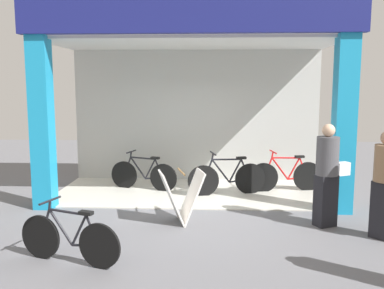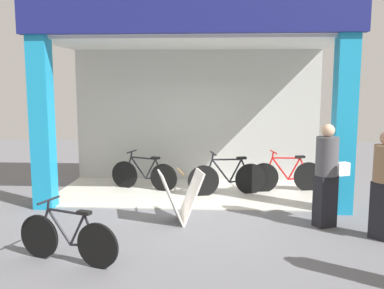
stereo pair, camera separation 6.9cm
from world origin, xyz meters
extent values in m
plane|color=slate|center=(0.00, 0.00, 0.00)|extent=(19.81, 19.81, 0.00)
cube|color=beige|center=(0.00, 1.30, 0.01)|extent=(5.90, 2.61, 0.02)
cube|color=#B7B7B2|center=(0.00, 2.61, 1.61)|extent=(5.90, 0.12, 3.22)
cube|color=#198CBF|center=(-2.77, 0.00, 1.61)|extent=(0.37, 0.36, 3.22)
cube|color=#198CBF|center=(2.77, 0.00, 1.61)|extent=(0.37, 0.36, 3.22)
cube|color=navy|center=(0.00, -0.15, 3.64)|extent=(6.10, 0.20, 0.84)
cube|color=silver|center=(0.00, 1.30, 3.19)|extent=(5.90, 2.61, 0.06)
cylinder|color=black|center=(-0.66, 1.32, 0.31)|extent=(0.61, 0.21, 0.62)
cylinder|color=black|center=(-1.59, 1.58, 0.31)|extent=(0.61, 0.21, 0.62)
cylinder|color=black|center=(-0.88, 1.38, 0.29)|extent=(0.41, 0.15, 0.08)
cylinder|color=black|center=(-0.96, 1.41, 0.49)|extent=(0.27, 0.11, 0.47)
cylinder|color=black|center=(-1.25, 1.49, 0.50)|extent=(0.38, 0.14, 0.49)
cylinder|color=black|center=(-1.13, 1.46, 0.72)|extent=(0.58, 0.20, 0.05)
cylinder|color=black|center=(-0.76, 1.35, 0.51)|extent=(0.21, 0.09, 0.42)
cylinder|color=black|center=(-1.49, 1.56, 0.52)|extent=(0.19, 0.08, 0.43)
cylinder|color=black|center=(-1.41, 1.53, 0.79)|extent=(0.06, 0.05, 0.13)
cylinder|color=black|center=(-1.40, 1.53, 0.86)|extent=(0.15, 0.43, 0.03)
cube|color=black|center=(-0.85, 1.37, 0.74)|extent=(0.21, 0.14, 0.05)
cylinder|color=black|center=(2.52, 1.56, 0.32)|extent=(0.65, 0.15, 0.65)
cylinder|color=black|center=(1.52, 1.40, 0.32)|extent=(0.65, 0.15, 0.65)
cylinder|color=red|center=(2.28, 1.52, 0.30)|extent=(0.44, 0.10, 0.08)
cylinder|color=red|center=(2.19, 1.50, 0.51)|extent=(0.29, 0.08, 0.49)
cylinder|color=red|center=(1.89, 1.46, 0.52)|extent=(0.40, 0.10, 0.51)
cylinder|color=red|center=(2.01, 1.48, 0.75)|extent=(0.62, 0.13, 0.05)
cylinder|color=red|center=(2.41, 1.54, 0.54)|extent=(0.22, 0.07, 0.44)
cylinder|color=red|center=(1.62, 1.41, 0.54)|extent=(0.20, 0.07, 0.45)
cylinder|color=red|center=(1.71, 1.43, 0.83)|extent=(0.06, 0.04, 0.14)
cylinder|color=red|center=(1.72, 1.43, 0.89)|extent=(0.10, 0.45, 0.03)
cube|color=black|center=(2.32, 1.52, 0.78)|extent=(0.21, 0.13, 0.05)
cylinder|color=black|center=(1.22, 1.23, 0.33)|extent=(0.66, 0.21, 0.67)
cylinder|color=black|center=(0.22, 0.97, 0.33)|extent=(0.66, 0.21, 0.67)
cylinder|color=black|center=(0.99, 1.17, 0.31)|extent=(0.44, 0.15, 0.09)
cylinder|color=black|center=(0.90, 1.14, 0.52)|extent=(0.29, 0.11, 0.50)
cylinder|color=black|center=(0.59, 1.07, 0.53)|extent=(0.41, 0.14, 0.52)
cylinder|color=black|center=(0.71, 1.10, 0.77)|extent=(0.63, 0.19, 0.05)
cylinder|color=black|center=(1.11, 1.20, 0.55)|extent=(0.22, 0.09, 0.45)
cylinder|color=black|center=(0.32, 1.00, 0.56)|extent=(0.20, 0.08, 0.46)
cylinder|color=black|center=(0.41, 1.02, 0.85)|extent=(0.06, 0.05, 0.14)
cylinder|color=black|center=(0.42, 1.02, 0.92)|extent=(0.15, 0.46, 0.03)
cube|color=black|center=(1.02, 1.18, 0.80)|extent=(0.22, 0.15, 0.05)
cylinder|color=black|center=(-1.01, -2.62, 0.30)|extent=(0.58, 0.22, 0.60)
cylinder|color=black|center=(-1.89, -2.34, 0.30)|extent=(0.58, 0.22, 0.60)
cylinder|color=black|center=(-1.22, -2.56, 0.28)|extent=(0.39, 0.15, 0.08)
cylinder|color=black|center=(-1.30, -2.53, 0.47)|extent=(0.26, 0.11, 0.45)
cylinder|color=black|center=(-1.57, -2.45, 0.48)|extent=(0.36, 0.14, 0.47)
cylinder|color=black|center=(-1.46, -2.48, 0.69)|extent=(0.56, 0.21, 0.05)
cylinder|color=black|center=(-1.11, -2.59, 0.49)|extent=(0.20, 0.09, 0.40)
cylinder|color=black|center=(-1.81, -2.37, 0.50)|extent=(0.18, 0.09, 0.41)
cylinder|color=black|center=(-1.73, -2.40, 0.76)|extent=(0.06, 0.05, 0.12)
cylinder|color=black|center=(-1.72, -2.40, 0.82)|extent=(0.15, 0.41, 0.03)
cube|color=black|center=(-1.19, -2.57, 0.71)|extent=(0.20, 0.14, 0.05)
cube|color=silver|center=(-0.28, -0.79, 0.44)|extent=(0.51, 0.64, 0.89)
cube|color=silver|center=(0.06, -0.70, 0.44)|extent=(0.51, 0.64, 0.89)
cylinder|color=olive|center=(-0.11, -0.74, 0.88)|extent=(0.18, 0.55, 0.03)
cube|color=black|center=(2.29, -0.80, 0.43)|extent=(0.40, 0.36, 0.86)
cylinder|color=#4C4C51|center=(2.29, -0.80, 1.18)|extent=(0.48, 0.48, 0.63)
sphere|color=#D8AD8C|center=(2.29, -0.80, 1.60)|extent=(0.21, 0.21, 0.21)
cube|color=white|center=(2.58, -0.66, 0.95)|extent=(0.27, 0.23, 0.21)
cube|color=black|center=(3.02, -1.34, 0.44)|extent=(0.39, 0.40, 0.89)
camera|label=1|loc=(0.42, -7.70, 2.33)|focal=39.57mm
camera|label=2|loc=(0.49, -7.69, 2.33)|focal=39.57mm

